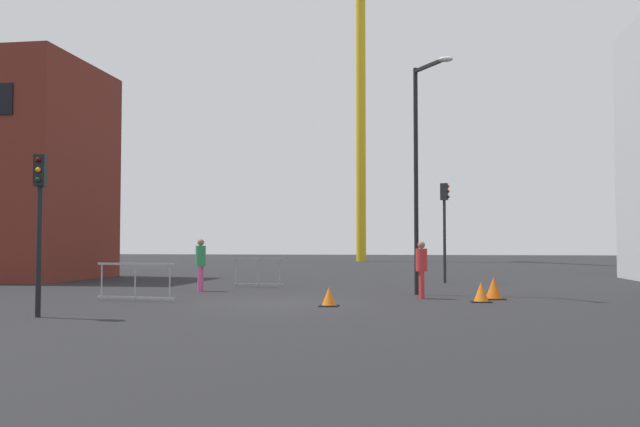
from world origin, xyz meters
The scene contains 12 objects.
ground centered at (0.00, 0.00, 0.00)m, with size 160.00×160.00×0.00m, color black.
construction_crane centered at (-1.59, 43.82, 17.66)m, with size 6.53×12.92×28.33m.
streetlamp_tall centered at (3.83, 3.45, 4.31)m, with size 1.21×1.57×7.29m.
traffic_light_far centered at (-4.53, -4.28, 2.44)m, with size 0.30×0.39×3.61m.
traffic_light_island centered at (4.81, 10.43, 2.77)m, with size 0.39×0.32×4.14m.
pedestrian_walking centered at (-3.62, 4.14, 1.04)m, with size 0.34×0.34×1.78m.
pedestrian_waiting centered at (3.85, 2.14, 0.99)m, with size 0.34×0.34×1.70m.
safety_barrier_mid_span centered at (-4.16, 0.02, 0.56)m, with size 2.42×0.41×1.08m.
safety_barrier_rear centered at (-2.19, 6.55, 0.56)m, with size 1.87×0.08×1.08m.
traffic_cone_striped centered at (5.94, 2.23, 0.30)m, with size 0.65×0.65×0.65m.
traffic_cone_by_barrier centered at (1.47, -0.69, 0.23)m, with size 0.49×0.49×0.50m.
traffic_cone_orange centered at (5.49, 1.15, 0.26)m, with size 0.55×0.55×0.56m.
Camera 1 is at (3.88, -18.26, 1.63)m, focal length 38.17 mm.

